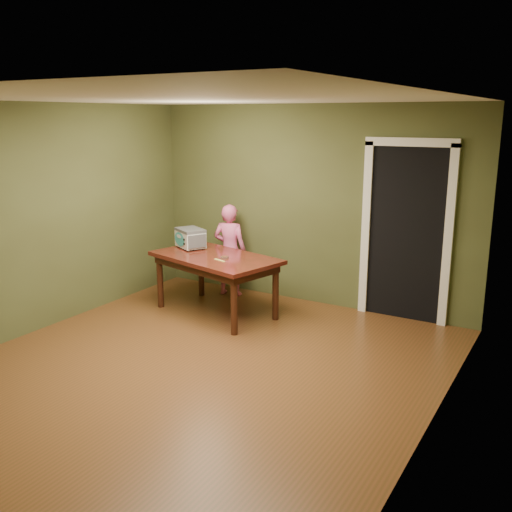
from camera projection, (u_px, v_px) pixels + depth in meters
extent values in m
plane|color=brown|center=(199.00, 368.00, 5.68)|extent=(5.00, 5.00, 0.00)
cube|color=#49512B|center=(309.00, 206.00, 7.46)|extent=(4.50, 0.02, 2.60)
cube|color=#49512B|center=(35.00, 219.00, 6.47)|extent=(0.02, 5.00, 2.60)
cube|color=#49512B|center=(439.00, 274.00, 4.26)|extent=(0.02, 5.00, 2.60)
cube|color=white|center=(192.00, 98.00, 5.05)|extent=(4.50, 5.00, 0.02)
cube|color=black|center=(413.00, 230.00, 7.13)|extent=(0.90, 0.60, 2.10)
cube|color=black|center=(406.00, 235.00, 6.86)|extent=(0.90, 0.02, 2.10)
cube|color=white|center=(366.00, 231.00, 7.10)|extent=(0.10, 0.06, 2.20)
cube|color=white|center=(448.00, 240.00, 6.61)|extent=(0.10, 0.06, 2.20)
cube|color=white|center=(412.00, 142.00, 6.59)|extent=(1.10, 0.06, 0.10)
cube|color=#3D170E|center=(215.00, 258.00, 7.10)|extent=(1.77, 1.26, 0.05)
cube|color=black|center=(216.00, 264.00, 7.12)|extent=(1.62, 1.11, 0.10)
cylinder|color=black|center=(160.00, 281.00, 7.42)|extent=(0.08, 0.08, 0.70)
cylinder|color=black|center=(201.00, 271.00, 7.91)|extent=(0.08, 0.08, 0.70)
cylinder|color=black|center=(234.00, 305.00, 6.47)|extent=(0.08, 0.08, 0.70)
cylinder|color=black|center=(276.00, 292.00, 6.96)|extent=(0.08, 0.08, 0.70)
cylinder|color=#4C4F54|center=(178.00, 246.00, 7.59)|extent=(0.03, 0.03, 0.02)
cylinder|color=#4C4F54|center=(193.00, 244.00, 7.70)|extent=(0.03, 0.03, 0.02)
cylinder|color=#4C4F54|center=(189.00, 251.00, 7.33)|extent=(0.03, 0.03, 0.02)
cylinder|color=#4C4F54|center=(203.00, 249.00, 7.44)|extent=(0.03, 0.03, 0.02)
cube|color=silver|center=(190.00, 239.00, 7.49)|extent=(0.47, 0.42, 0.22)
cube|color=#4C4F54|center=(190.00, 230.00, 7.46)|extent=(0.48, 0.43, 0.03)
cube|color=#4C4F54|center=(184.00, 236.00, 7.65)|extent=(0.13, 0.23, 0.17)
cube|color=#4C4F54|center=(197.00, 241.00, 7.32)|extent=(0.13, 0.23, 0.17)
ellipsoid|color=teal|center=(179.00, 239.00, 7.44)|extent=(0.26, 0.14, 0.18)
cylinder|color=black|center=(184.00, 240.00, 7.31)|extent=(0.03, 0.02, 0.03)
cylinder|color=black|center=(184.00, 244.00, 7.32)|extent=(0.03, 0.02, 0.02)
cylinder|color=silver|center=(225.00, 257.00, 6.98)|extent=(0.10, 0.10, 0.02)
cylinder|color=#4F2E1A|center=(225.00, 257.00, 6.97)|extent=(0.09, 0.09, 0.01)
cube|color=#F1EA69|center=(220.00, 260.00, 6.86)|extent=(0.18, 0.08, 0.01)
imported|color=#E35D95|center=(230.00, 250.00, 7.88)|extent=(0.52, 0.39, 1.28)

